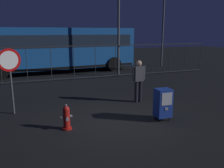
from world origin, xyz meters
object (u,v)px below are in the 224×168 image
(street_light_near_left, at_px, (119,13))
(street_light_near_right, at_px, (164,4))
(pedestrian, at_px, (139,79))
(bus_near, at_px, (58,47))
(fire_hydrant, at_px, (67,118))
(newspaper_box_primary, at_px, (163,103))
(stop_sign, at_px, (10,68))

(street_light_near_left, bearing_deg, street_light_near_right, 30.61)
(pedestrian, distance_m, bus_near, 8.54)
(bus_near, bearing_deg, fire_hydrant, -100.64)
(fire_hydrant, bearing_deg, newspaper_box_primary, -6.40)
(street_light_near_left, bearing_deg, pedestrian, -103.41)
(street_light_near_left, distance_m, street_light_near_right, 5.84)
(stop_sign, distance_m, bus_near, 8.45)
(stop_sign, height_order, street_light_near_right, street_light_near_right)
(bus_near, bearing_deg, pedestrian, -80.55)
(bus_near, height_order, street_light_near_left, street_light_near_left)
(fire_hydrant, distance_m, stop_sign, 2.72)
(stop_sign, distance_m, street_light_near_left, 8.18)
(stop_sign, height_order, pedestrian, stop_sign)
(street_light_near_right, bearing_deg, pedestrian, -126.81)
(street_light_near_right, bearing_deg, fire_hydrant, -133.01)
(stop_sign, xyz_separation_m, street_light_near_right, (10.86, 8.13, 3.26))
(newspaper_box_primary, bearing_deg, fire_hydrant, 173.60)
(newspaper_box_primary, distance_m, bus_near, 10.52)
(newspaper_box_primary, height_order, stop_sign, stop_sign)
(fire_hydrant, bearing_deg, street_light_near_right, 46.99)
(newspaper_box_primary, xyz_separation_m, stop_sign, (-4.47, 2.24, 1.03))
(fire_hydrant, height_order, pedestrian, pedestrian)
(bus_near, bearing_deg, newspaper_box_primary, -84.01)
(newspaper_box_primary, relative_size, street_light_near_left, 0.16)
(bus_near, distance_m, street_light_near_left, 4.87)
(newspaper_box_primary, distance_m, stop_sign, 5.10)
(pedestrian, xyz_separation_m, bus_near, (-2.04, 8.26, 0.76))
(stop_sign, bearing_deg, fire_hydrant, -51.97)
(stop_sign, relative_size, street_light_near_right, 0.26)
(street_light_near_left, bearing_deg, stop_sign, -138.62)
(newspaper_box_primary, xyz_separation_m, pedestrian, (0.15, 2.03, 0.38))
(stop_sign, distance_m, pedestrian, 4.66)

